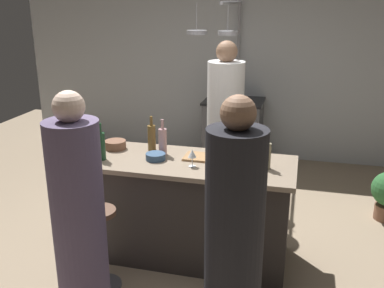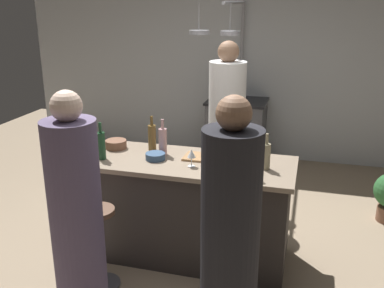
{
  "view_description": "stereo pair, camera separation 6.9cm",
  "coord_description": "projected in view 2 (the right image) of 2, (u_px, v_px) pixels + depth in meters",
  "views": [
    {
      "loc": [
        0.89,
        -3.32,
        2.19
      ],
      "look_at": [
        0.0,
        0.15,
        1.0
      ],
      "focal_mm": 40.94,
      "sensor_mm": 36.0,
      "label": 1
    },
    {
      "loc": [
        0.96,
        -3.31,
        2.19
      ],
      "look_at": [
        0.0,
        0.15,
        1.0
      ],
      "focal_mm": 40.94,
      "sensor_mm": 36.0,
      "label": 2
    }
  ],
  "objects": [
    {
      "name": "overhead_pot_rack",
      "position": [
        230.0,
        51.0,
        5.38
      ],
      "size": [
        0.57,
        1.36,
        2.17
      ],
      "color": "gray",
      "rests_on": "ground_plane"
    },
    {
      "name": "mixing_bowl_wooden",
      "position": [
        116.0,
        144.0,
        3.97
      ],
      "size": [
        0.19,
        0.19,
        0.08
      ],
      "primitive_type": "cylinder",
      "color": "brown",
      "rests_on": "kitchen_island"
    },
    {
      "name": "ground_plane",
      "position": [
        188.0,
        254.0,
        3.95
      ],
      "size": [
        9.0,
        9.0,
        0.0
      ],
      "primitive_type": "plane",
      "color": "gray"
    },
    {
      "name": "cutting_board",
      "position": [
        203.0,
        157.0,
        3.72
      ],
      "size": [
        0.32,
        0.22,
        0.02
      ],
      "primitive_type": "cube",
      "color": "#997047",
      "rests_on": "kitchen_island"
    },
    {
      "name": "wine_bottle_rose",
      "position": [
        163.0,
        141.0,
        3.79
      ],
      "size": [
        0.07,
        0.07,
        0.32
      ],
      "color": "#B78C8E",
      "rests_on": "kitchen_island"
    },
    {
      "name": "bar_stool_left",
      "position": [
        100.0,
        244.0,
        3.4
      ],
      "size": [
        0.28,
        0.28,
        0.68
      ],
      "color": "#4C4C51",
      "rests_on": "ground_plane"
    },
    {
      "name": "guest_right",
      "position": [
        230.0,
        243.0,
        2.65
      ],
      "size": [
        0.36,
        0.36,
        1.7
      ],
      "color": "black",
      "rests_on": "ground_plane"
    },
    {
      "name": "back_wall",
      "position": [
        243.0,
        66.0,
        6.15
      ],
      "size": [
        6.4,
        0.16,
        2.6
      ],
      "primitive_type": "cube",
      "color": "#B2B7BC",
      "rests_on": "ground_plane"
    },
    {
      "name": "wine_glass_by_chef",
      "position": [
        191.0,
        154.0,
        3.51
      ],
      "size": [
        0.07,
        0.07,
        0.15
      ],
      "color": "silver",
      "rests_on": "kitchen_island"
    },
    {
      "name": "wine_bottle_white",
      "position": [
        266.0,
        156.0,
        3.46
      ],
      "size": [
        0.07,
        0.07,
        0.29
      ],
      "color": "gray",
      "rests_on": "kitchen_island"
    },
    {
      "name": "kitchen_island",
      "position": [
        187.0,
        209.0,
        3.81
      ],
      "size": [
        1.8,
        0.72,
        0.9
      ],
      "color": "#332D2B",
      "rests_on": "ground_plane"
    },
    {
      "name": "guest_left",
      "position": [
        77.0,
        222.0,
        2.93
      ],
      "size": [
        0.35,
        0.35,
        1.67
      ],
      "color": "#594C6B",
      "rests_on": "ground_plane"
    },
    {
      "name": "wine_glass_near_right_guest",
      "position": [
        230.0,
        161.0,
        3.36
      ],
      "size": [
        0.07,
        0.07,
        0.15
      ],
      "color": "silver",
      "rests_on": "kitchen_island"
    },
    {
      "name": "wine_bottle_amber",
      "position": [
        152.0,
        137.0,
        3.9
      ],
      "size": [
        0.07,
        0.07,
        0.31
      ],
      "color": "brown",
      "rests_on": "kitchen_island"
    },
    {
      "name": "bar_stool_right",
      "position": [
        236.0,
        265.0,
        3.13
      ],
      "size": [
        0.28,
        0.28,
        0.68
      ],
      "color": "#4C4C51",
      "rests_on": "ground_plane"
    },
    {
      "name": "mixing_bowl_blue",
      "position": [
        155.0,
        156.0,
        3.69
      ],
      "size": [
        0.17,
        0.17,
        0.06
      ],
      "primitive_type": "cylinder",
      "color": "#334C6B",
      "rests_on": "kitchen_island"
    },
    {
      "name": "wine_glass_near_left_guest",
      "position": [
        237.0,
        156.0,
        3.47
      ],
      "size": [
        0.07,
        0.07,
        0.15
      ],
      "color": "silver",
      "rests_on": "kitchen_island"
    },
    {
      "name": "wine_bottle_green",
      "position": [
        101.0,
        145.0,
        3.68
      ],
      "size": [
        0.07,
        0.07,
        0.32
      ],
      "color": "#193D23",
      "rests_on": "kitchen_island"
    },
    {
      "name": "chef",
      "position": [
        226.0,
        134.0,
        4.61
      ],
      "size": [
        0.38,
        0.38,
        1.8
      ],
      "color": "white",
      "rests_on": "ground_plane"
    },
    {
      "name": "stove_range",
      "position": [
        236.0,
        132.0,
        6.06
      ],
      "size": [
        0.8,
        0.64,
        0.89
      ],
      "color": "#47474C",
      "rests_on": "ground_plane"
    },
    {
      "name": "pepper_mill",
      "position": [
        253.0,
        165.0,
        3.28
      ],
      "size": [
        0.05,
        0.05,
        0.21
      ],
      "primitive_type": "cylinder",
      "color": "#382319",
      "rests_on": "kitchen_island"
    }
  ]
}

